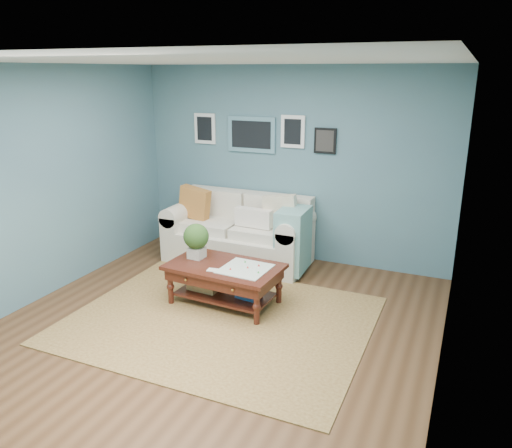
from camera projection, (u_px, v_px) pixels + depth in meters
The scene contains 4 objects.
room_shell at pixel (205, 206), 4.83m from camera, with size 5.00×5.02×2.70m.
area_rug at pixel (220, 320), 5.46m from camera, with size 3.17×2.54×0.01m, color brown.
loveseat at pixel (245, 233), 7.03m from camera, with size 2.06×0.93×1.06m.
coffee_table at pixel (220, 270), 5.78m from camera, with size 1.33×0.82×0.91m.
Camera 1 is at (2.32, -4.02, 2.62)m, focal length 35.00 mm.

